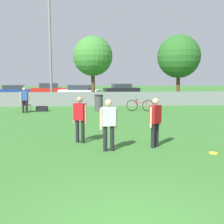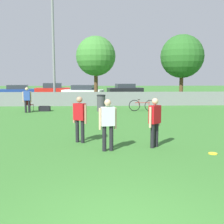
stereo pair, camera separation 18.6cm
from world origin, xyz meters
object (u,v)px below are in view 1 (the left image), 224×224
(parked_car_dark, at_px, (122,90))
(trash_bin, at_px, (99,103))
(tree_far_right, at_px, (179,57))
(frisbee_disc, at_px, (213,153))
(bicycle_sideline, at_px, (140,105))
(player_thrower_red, at_px, (80,116))
(player_defender_red, at_px, (155,119))
(player_receiver_white, at_px, (109,121))
(parked_car_white, at_px, (80,92))
(folding_chair_sideline, at_px, (26,104))
(tree_near_pole, at_px, (93,56))
(parked_car_blue, at_px, (14,91))
(parked_car_red, at_px, (49,90))
(light_pole, at_px, (50,32))
(spectator_in_blue, at_px, (24,98))
(gear_bag_sideline, at_px, (42,109))

(parked_car_dark, bearing_deg, trash_bin, -112.18)
(tree_far_right, xyz_separation_m, frisbee_disc, (-3.48, -15.40, -3.94))
(bicycle_sideline, bearing_deg, player_thrower_red, -104.47)
(player_defender_red, height_order, player_receiver_white, same)
(player_thrower_red, xyz_separation_m, player_defender_red, (2.53, -0.79, 0.00))
(parked_car_white, bearing_deg, folding_chair_sideline, -93.79)
(parked_car_white, relative_size, parked_car_dark, 1.01)
(tree_near_pole, distance_m, player_receiver_white, 15.64)
(tree_near_pole, distance_m, trash_bin, 6.38)
(player_thrower_red, relative_size, parked_car_blue, 0.37)
(folding_chair_sideline, height_order, parked_car_red, parked_car_red)
(player_thrower_red, height_order, trash_bin, player_thrower_red)
(folding_chair_sideline, relative_size, parked_car_red, 0.24)
(player_defender_red, height_order, parked_car_red, player_defender_red)
(tree_far_right, bearing_deg, parked_car_white, 145.28)
(bicycle_sideline, bearing_deg, parked_car_dark, 97.05)
(player_thrower_red, bearing_deg, parked_car_dark, 111.33)
(trash_bin, xyz_separation_m, parked_car_blue, (-9.51, 14.08, 0.08))
(frisbee_disc, height_order, parked_car_blue, parked_car_blue)
(frisbee_disc, height_order, parked_car_red, parked_car_red)
(parked_car_dark, bearing_deg, parked_car_red, 176.32)
(frisbee_disc, bearing_deg, parked_car_red, 109.88)
(player_thrower_red, height_order, bicycle_sideline, player_thrower_red)
(tree_far_right, relative_size, player_receiver_white, 3.49)
(light_pole, distance_m, player_defender_red, 15.80)
(folding_chair_sideline, relative_size, parked_car_white, 0.22)
(player_receiver_white, height_order, parked_car_red, player_receiver_white)
(frisbee_disc, relative_size, trash_bin, 0.25)
(player_defender_red, bearing_deg, folding_chair_sideline, 80.94)
(frisbee_disc, distance_m, parked_car_dark, 25.53)
(spectator_in_blue, height_order, bicycle_sideline, spectator_in_blue)
(tree_near_pole, relative_size, folding_chair_sideline, 5.87)
(spectator_in_blue, bearing_deg, player_defender_red, 123.16)
(light_pole, xyz_separation_m, player_receiver_white, (3.92, -14.39, -4.81))
(frisbee_disc, relative_size, parked_car_dark, 0.06)
(player_receiver_white, height_order, folding_chair_sideline, player_receiver_white)
(player_thrower_red, bearing_deg, frisbee_disc, 8.63)
(bicycle_sideline, bearing_deg, spectator_in_blue, -169.05)
(gear_bag_sideline, bearing_deg, parked_car_dark, 65.46)
(light_pole, xyz_separation_m, tree_near_pole, (3.37, 0.94, -1.79))
(spectator_in_blue, xyz_separation_m, gear_bag_sideline, (0.95, 0.71, -0.77))
(light_pole, height_order, frisbee_disc, light_pole)
(gear_bag_sideline, bearing_deg, tree_far_right, 24.07)
(tree_near_pole, distance_m, gear_bag_sideline, 7.27)
(frisbee_disc, bearing_deg, folding_chair_sideline, 128.26)
(parked_car_red, relative_size, parked_car_dark, 0.92)
(tree_far_right, xyz_separation_m, trash_bin, (-6.84, -4.94, -3.40))
(trash_bin, bearing_deg, parked_car_red, 111.41)
(tree_near_pole, distance_m, player_defender_red, 15.40)
(spectator_in_blue, xyz_separation_m, frisbee_disc, (8.10, -9.94, -0.92))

